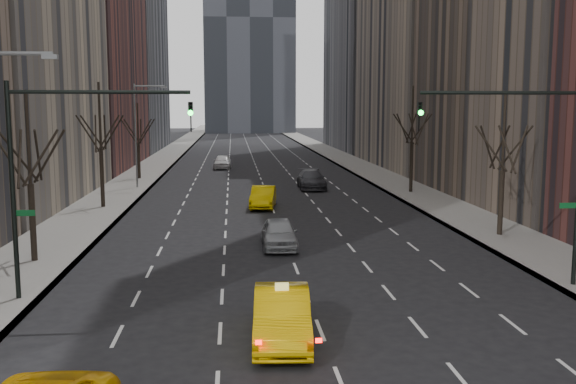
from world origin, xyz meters
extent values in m
cube|color=slate|center=(-12.25, 70.00, 0.07)|extent=(4.50, 320.00, 0.15)
cube|color=slate|center=(12.25, 70.00, 0.07)|extent=(4.50, 320.00, 0.15)
cylinder|color=black|center=(-12.00, 18.00, 1.93)|extent=(0.28, 0.28, 3.57)
cylinder|color=black|center=(-12.00, 18.00, 5.84)|extent=(0.16, 0.16, 4.25)
cylinder|color=black|center=(-11.85, 18.85, 4.95)|extent=(0.42, 1.80, 2.52)
cylinder|color=black|center=(-11.19, 18.29, 4.95)|extent=(1.74, 0.72, 2.52)
cylinder|color=black|center=(-11.34, 17.45, 4.95)|extent=(1.46, 1.25, 2.52)
cylinder|color=black|center=(-12.15, 17.15, 4.95)|extent=(0.42, 1.80, 2.52)
cylinder|color=black|center=(-12.81, 17.71, 4.95)|extent=(1.74, 0.72, 2.52)
cylinder|color=black|center=(-12.66, 18.55, 4.95)|extent=(1.46, 1.25, 2.52)
cylinder|color=black|center=(-12.00, 34.00, 2.15)|extent=(0.28, 0.28, 3.99)
cylinder|color=black|center=(-12.00, 34.00, 6.52)|extent=(0.16, 0.16, 4.75)
cylinder|color=black|center=(-11.85, 34.85, 5.37)|extent=(0.42, 1.80, 2.52)
cylinder|color=black|center=(-11.19, 34.29, 5.37)|extent=(1.74, 0.72, 2.52)
cylinder|color=black|center=(-11.34, 33.45, 5.37)|extent=(1.46, 1.25, 2.52)
cylinder|color=black|center=(-12.15, 33.15, 5.37)|extent=(0.42, 1.80, 2.52)
cylinder|color=black|center=(-12.81, 33.71, 5.37)|extent=(1.74, 0.72, 2.52)
cylinder|color=black|center=(-12.66, 34.55, 5.37)|extent=(1.46, 1.25, 2.52)
cylinder|color=black|center=(-12.00, 52.00, 1.83)|extent=(0.28, 0.28, 3.36)
cylinder|color=black|center=(-12.00, 52.00, 5.51)|extent=(0.16, 0.16, 4.00)
cylinder|color=black|center=(-11.85, 52.85, 4.74)|extent=(0.42, 1.80, 2.52)
cylinder|color=black|center=(-11.19, 52.29, 4.74)|extent=(1.74, 0.72, 2.52)
cylinder|color=black|center=(-11.34, 51.45, 4.74)|extent=(1.46, 1.25, 2.52)
cylinder|color=black|center=(-12.15, 51.15, 4.74)|extent=(0.42, 1.80, 2.52)
cylinder|color=black|center=(-12.81, 51.71, 4.74)|extent=(1.74, 0.72, 2.52)
cylinder|color=black|center=(-12.66, 52.55, 4.74)|extent=(1.46, 1.25, 2.52)
cylinder|color=black|center=(12.00, 22.00, 1.93)|extent=(0.28, 0.28, 3.57)
cylinder|color=black|center=(12.00, 22.00, 5.84)|extent=(0.16, 0.16, 4.25)
cylinder|color=black|center=(12.15, 22.85, 4.95)|extent=(0.42, 1.80, 2.52)
cylinder|color=black|center=(12.81, 22.29, 4.95)|extent=(1.74, 0.72, 2.52)
cylinder|color=black|center=(12.66, 21.45, 4.95)|extent=(1.46, 1.25, 2.52)
cylinder|color=black|center=(11.85, 21.15, 4.95)|extent=(0.42, 1.80, 2.52)
cylinder|color=black|center=(11.19, 21.71, 4.95)|extent=(1.74, 0.72, 2.52)
cylinder|color=black|center=(11.34, 22.55, 4.95)|extent=(1.46, 1.25, 2.52)
cylinder|color=black|center=(12.00, 40.00, 2.15)|extent=(0.28, 0.28, 3.99)
cylinder|color=black|center=(12.00, 40.00, 6.52)|extent=(0.16, 0.16, 4.75)
cylinder|color=black|center=(12.15, 40.85, 5.37)|extent=(0.42, 1.80, 2.52)
cylinder|color=black|center=(12.81, 40.29, 5.37)|extent=(1.74, 0.72, 2.52)
cylinder|color=black|center=(12.66, 39.45, 5.37)|extent=(1.46, 1.25, 2.52)
cylinder|color=black|center=(11.85, 39.15, 5.37)|extent=(0.42, 1.80, 2.52)
cylinder|color=black|center=(11.19, 39.71, 5.37)|extent=(1.74, 0.72, 2.52)
cylinder|color=black|center=(11.34, 40.55, 5.37)|extent=(1.46, 1.25, 2.52)
cylinder|color=black|center=(-10.80, 12.00, 4.15)|extent=(0.18, 0.18, 8.00)
cylinder|color=black|center=(-7.55, 12.00, 7.75)|extent=(6.50, 0.14, 0.14)
imported|color=black|center=(-4.30, 12.00, 6.85)|extent=(0.18, 0.22, 1.10)
sphere|color=#0CFF33|center=(-4.30, 11.82, 7.00)|extent=(0.20, 0.20, 0.20)
cube|color=#0C5926|center=(-10.40, 12.00, 3.35)|extent=(0.70, 0.04, 0.22)
cylinder|color=black|center=(7.55, 12.00, 7.75)|extent=(6.50, 0.14, 0.14)
imported|color=black|center=(4.30, 12.00, 6.85)|extent=(0.18, 0.22, 1.10)
sphere|color=#0CFF33|center=(4.30, 11.82, 7.00)|extent=(0.20, 0.20, 0.20)
cube|color=#0C5926|center=(10.40, 12.00, 3.35)|extent=(0.70, 0.04, 0.22)
cylinder|color=slate|center=(-9.90, 10.00, 8.95)|extent=(2.60, 0.14, 0.14)
cube|color=slate|center=(-8.70, 10.00, 8.85)|extent=(0.50, 0.22, 0.15)
cylinder|color=slate|center=(-11.20, 45.00, 4.65)|extent=(0.16, 0.16, 9.00)
cylinder|color=slate|center=(-9.90, 45.00, 8.95)|extent=(2.60, 0.14, 0.14)
cube|color=slate|center=(-8.70, 45.00, 8.85)|extent=(0.50, 0.22, 0.15)
imported|color=#E3AE04|center=(-1.31, 7.18, 0.81)|extent=(2.01, 5.00, 1.62)
imported|color=#95989C|center=(-0.44, 20.40, 0.75)|extent=(1.84, 4.43, 1.50)
imported|color=#DBB504|center=(-0.64, 33.47, 0.77)|extent=(2.20, 4.85, 1.54)
imported|color=#323237|center=(4.11, 43.75, 0.81)|extent=(2.35, 5.64, 1.63)
imported|color=white|center=(-3.98, 62.66, 0.80)|extent=(2.14, 4.80, 1.61)
camera|label=1|loc=(-2.77, -11.95, 7.26)|focal=40.00mm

